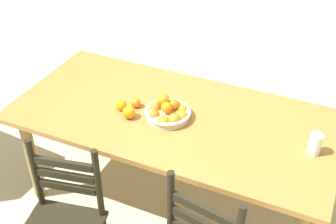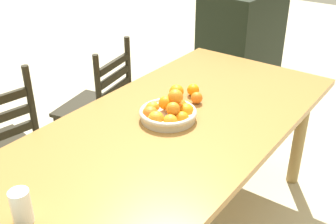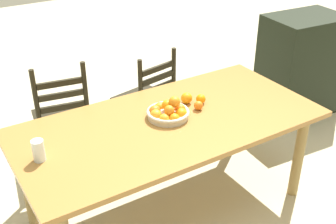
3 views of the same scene
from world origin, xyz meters
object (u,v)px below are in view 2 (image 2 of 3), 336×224
at_px(orange_loose_0, 193,90).
at_px(drinking_glass, 21,207).
at_px(dining_table, 173,138).
at_px(orange_loose_2, 197,98).
at_px(chair_near_window, 99,108).
at_px(orange_loose_1, 176,92).
at_px(fruit_bowl, 168,112).
at_px(cabinet, 241,45).

bearing_deg(orange_loose_0, drinking_glass, -176.51).
height_order(dining_table, orange_loose_2, orange_loose_2).
distance_m(chair_near_window, orange_loose_1, 0.75).
bearing_deg(chair_near_window, orange_loose_2, 75.37).
bearing_deg(fruit_bowl, dining_table, -112.18).
bearing_deg(fruit_bowl, chair_near_window, 70.29).
bearing_deg(orange_loose_0, orange_loose_2, -135.64).
bearing_deg(dining_table, chair_near_window, 70.17).
distance_m(dining_table, chair_near_window, 0.89).
bearing_deg(orange_loose_0, orange_loose_1, 147.03).
xyz_separation_m(chair_near_window, orange_loose_1, (-0.06, -0.67, 0.33)).
relative_size(chair_near_window, orange_loose_2, 14.45).
bearing_deg(drinking_glass, cabinet, 11.62).
relative_size(dining_table, chair_near_window, 2.23).
distance_m(orange_loose_0, orange_loose_1, 0.10).
relative_size(chair_near_window, fruit_bowl, 3.16).
xyz_separation_m(chair_near_window, cabinet, (1.57, -0.24, 0.05)).
bearing_deg(chair_near_window, drinking_glass, 23.86).
bearing_deg(chair_near_window, orange_loose_0, 80.27).
height_order(chair_near_window, orange_loose_1, chair_near_window).
distance_m(chair_near_window, cabinet, 1.59).
height_order(cabinet, fruit_bowl, cabinet).
relative_size(dining_table, cabinet, 2.04).
bearing_deg(chair_near_window, orange_loose_1, 73.40).
bearing_deg(drinking_glass, fruit_bowl, 1.50).
bearing_deg(orange_loose_0, fruit_bowl, -170.78).
bearing_deg(dining_table, orange_loose_0, 15.68).
bearing_deg(drinking_glass, orange_loose_2, 0.31).
xyz_separation_m(orange_loose_1, orange_loose_2, (0.02, -0.12, -0.01)).
height_order(chair_near_window, fruit_bowl, chair_near_window).
relative_size(orange_loose_1, drinking_glass, 0.62).
height_order(dining_table, orange_loose_0, orange_loose_0).
xyz_separation_m(chair_near_window, drinking_glass, (-1.13, -0.80, 0.36)).
height_order(dining_table, cabinet, cabinet).
distance_m(cabinet, fruit_bowl, 1.94).
height_order(orange_loose_1, drinking_glass, drinking_glass).
height_order(dining_table, fruit_bowl, fruit_bowl).
height_order(fruit_bowl, drinking_glass, fruit_bowl).
height_order(fruit_bowl, orange_loose_2, fruit_bowl).
distance_m(chair_near_window, drinking_glass, 1.43).
xyz_separation_m(chair_near_window, orange_loose_2, (-0.05, -0.79, 0.33)).
height_order(cabinet, orange_loose_1, cabinet).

